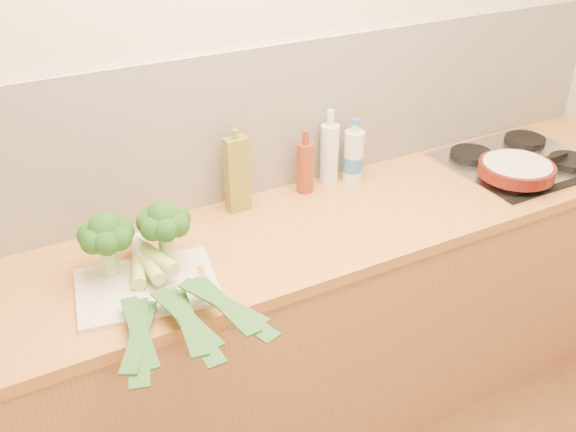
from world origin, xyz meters
name	(u,v)px	position (x,y,z in m)	size (l,w,h in m)	color
room_shell	(260,123)	(0.00, 1.49, 1.17)	(3.50, 3.50, 3.50)	beige
counter	(298,328)	(0.00, 1.20, 0.45)	(3.20, 0.62, 0.90)	#A26A43
gas_hob	(521,161)	(1.02, 1.20, 0.91)	(0.58, 0.50, 0.04)	silver
chopping_board	(147,286)	(-0.56, 1.11, 0.91)	(0.40, 0.30, 0.01)	beige
broccoli_left	(106,235)	(-0.63, 1.21, 1.05)	(0.16, 0.17, 0.20)	#9DBE6F
broccoli_right	(164,223)	(-0.47, 1.19, 1.05)	(0.16, 0.16, 0.21)	#9DBE6F
leek_front	(139,286)	(-0.59, 1.08, 0.94)	(0.25, 0.65, 0.04)	white
leek_mid	(163,284)	(-0.54, 1.04, 0.95)	(0.11, 0.62, 0.04)	white
leek_back	(174,269)	(-0.49, 1.06, 0.97)	(0.24, 0.67, 0.04)	white
skillet	(517,169)	(0.87, 1.08, 0.96)	(0.41, 0.28, 0.05)	#4E120D
oil_tin	(237,174)	(-0.13, 1.41, 1.04)	(0.08, 0.05, 0.30)	olive
glass_bottle	(329,152)	(0.26, 1.44, 1.02)	(0.07, 0.07, 0.29)	silver
amber_bottle	(305,166)	(0.14, 1.41, 1.00)	(0.06, 0.06, 0.24)	maroon
water_bottle	(353,157)	(0.35, 1.41, 0.99)	(0.08, 0.08, 0.23)	silver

